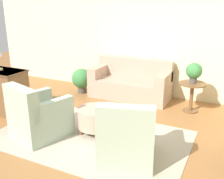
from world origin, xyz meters
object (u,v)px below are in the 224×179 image
potted_plant_on_side_table (194,71)px  potted_plant_floor (82,79)px  couch (130,84)px  armchair_right (127,138)px  dresser (2,90)px  ottoman_table (96,118)px  armchair_left (38,117)px  side_table (192,92)px

potted_plant_on_side_table → potted_plant_floor: size_ratio=0.68×
couch → armchair_right: size_ratio=1.83×
dresser → couch: bearing=43.9°
ottoman_table → potted_plant_on_side_table: bearing=52.6°
armchair_left → dresser: size_ratio=0.97×
side_table → potted_plant_on_side_table: bearing=0.0°
armchair_right → potted_plant_on_side_table: potted_plant_on_side_table is taller
armchair_right → side_table: (0.52, 2.34, 0.08)m
potted_plant_on_side_table → side_table: bearing=0.0°
potted_plant_floor → armchair_right: bearing=-46.1°
potted_plant_on_side_table → dresser: bearing=-154.1°
armchair_left → potted_plant_floor: armchair_left is taller
armchair_right → ottoman_table: (-0.85, 0.56, -0.07)m
armchair_right → dresser: bearing=169.9°
side_table → dresser: bearing=-154.1°
side_table → dresser: dresser is taller
couch → potted_plant_floor: bearing=-169.1°
armchair_left → ottoman_table: (0.84, 0.56, -0.07)m
side_table → potted_plant_on_side_table: (0.00, 0.00, 0.45)m
armchair_right → side_table: size_ratio=1.64×
ottoman_table → dresser: bearing=179.8°
dresser → potted_plant_floor: (0.86, 1.81, -0.11)m
ottoman_table → dresser: dresser is taller
ottoman_table → potted_plant_on_side_table: (1.37, 1.79, 0.60)m
armchair_left → side_table: armchair_left is taller
armchair_left → ottoman_table: size_ratio=1.64×
couch → potted_plant_on_side_table: bearing=-10.2°
potted_plant_on_side_table → potted_plant_floor: potted_plant_on_side_table is taller
couch → armchair_right: (1.02, -2.62, 0.02)m
couch → dresser: couch is taller
couch → potted_plant_on_side_table: potted_plant_on_side_table is taller
couch → side_table: bearing=-10.2°
couch → potted_plant_on_side_table: size_ratio=4.45×
armchair_right → armchair_left: bearing=180.0°
dresser → potted_plant_on_side_table: size_ratio=2.51×
armchair_right → ottoman_table: bearing=146.7°
armchair_left → potted_plant_floor: bearing=104.2°
potted_plant_on_side_table → ottoman_table: bearing=-127.4°
armchair_left → armchair_right: bearing=-0.0°
ottoman_table → potted_plant_on_side_table: 2.33m
potted_plant_floor → side_table: bearing=-0.7°
armchair_right → potted_plant_floor: (-2.29, 2.38, 0.00)m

